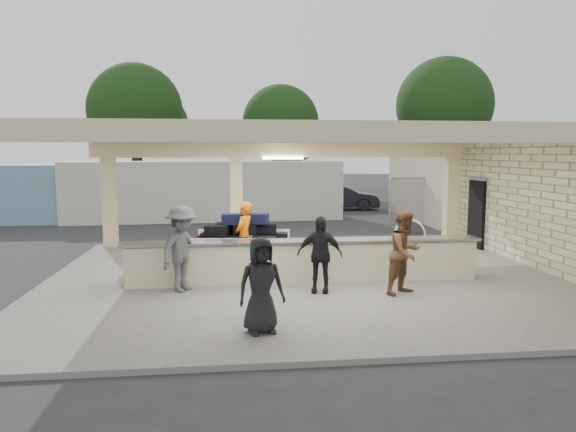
{
  "coord_description": "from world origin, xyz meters",
  "views": [
    {
      "loc": [
        -1.65,
        -11.94,
        3.06
      ],
      "look_at": [
        -0.22,
        1.0,
        1.45
      ],
      "focal_mm": 32.0,
      "sensor_mm": 36.0,
      "label": 1
    }
  ],
  "objects": [
    {
      "name": "ground",
      "position": [
        0.0,
        0.0,
        0.0
      ],
      "size": [
        120.0,
        120.0,
        0.0
      ],
      "primitive_type": "plane",
      "color": "#27272A",
      "rests_on": "ground"
    },
    {
      "name": "pavilion",
      "position": [
        0.21,
        0.66,
        1.35
      ],
      "size": [
        12.01,
        10.0,
        3.55
      ],
      "color": "#605D59",
      "rests_on": "ground"
    },
    {
      "name": "baggage_counter",
      "position": [
        0.0,
        -0.5,
        0.59
      ],
      "size": [
        8.2,
        0.58,
        0.98
      ],
      "color": "beige",
      "rests_on": "pavilion"
    },
    {
      "name": "luggage_cart",
      "position": [
        -1.45,
        0.89,
        0.87
      ],
      "size": [
        2.61,
        1.79,
        1.43
      ],
      "rotation": [
        0.0,
        0.0,
        -0.12
      ],
      "color": "silver",
      "rests_on": "pavilion"
    },
    {
      "name": "drum_fan",
      "position": [
        3.62,
        2.69,
        0.64
      ],
      "size": [
        0.95,
        0.57,
        1.0
      ],
      "rotation": [
        0.0,
        0.0,
        -0.31
      ],
      "color": "silver",
      "rests_on": "pavilion"
    },
    {
      "name": "baggage_handler",
      "position": [
        -1.35,
        0.65,
        0.98
      ],
      "size": [
        0.61,
        0.73,
        1.76
      ],
      "primitive_type": "imported",
      "rotation": [
        0.0,
        0.0,
        4.22
      ],
      "color": "orange",
      "rests_on": "pavilion"
    },
    {
      "name": "passenger_a",
      "position": [
        1.95,
        -1.71,
        0.98
      ],
      "size": [
        0.93,
        0.78,
        1.77
      ],
      "primitive_type": "imported",
      "rotation": [
        0.0,
        0.0,
        0.56
      ],
      "color": "brown",
      "rests_on": "pavilion"
    },
    {
      "name": "passenger_b",
      "position": [
        0.19,
        -1.4,
        0.92
      ],
      "size": [
        1.01,
        0.57,
        1.63
      ],
      "primitive_type": "imported",
      "rotation": [
        0.0,
        0.0,
        -0.25
      ],
      "color": "black",
      "rests_on": "pavilion"
    },
    {
      "name": "passenger_c",
      "position": [
        -2.71,
        -1.0,
        1.02
      ],
      "size": [
        1.04,
        1.21,
        1.84
      ],
      "primitive_type": "imported",
      "rotation": [
        0.0,
        0.0,
        0.94
      ],
      "color": "#4A4A4F",
      "rests_on": "pavilion"
    },
    {
      "name": "passenger_d",
      "position": [
        -1.19,
        -3.73,
        0.9
      ],
      "size": [
        0.83,
        0.49,
        1.59
      ],
      "primitive_type": "imported",
      "rotation": [
        0.0,
        0.0,
        0.23
      ],
      "color": "black",
      "rests_on": "pavilion"
    },
    {
      "name": "car_white_a",
      "position": [
        9.68,
        12.01,
        0.68
      ],
      "size": [
        5.03,
        2.94,
        1.35
      ],
      "primitive_type": "imported",
      "rotation": [
        0.0,
        0.0,
        1.42
      ],
      "color": "silver",
      "rests_on": "ground"
    },
    {
      "name": "car_white_b",
      "position": [
        12.12,
        14.46,
        0.8
      ],
      "size": [
        5.1,
        1.97,
        1.6
      ],
      "primitive_type": "imported",
      "rotation": [
        0.0,
        0.0,
        1.55
      ],
      "color": "silver",
      "rests_on": "ground"
    },
    {
      "name": "car_dark",
      "position": [
        4.21,
        15.06,
        0.66
      ],
      "size": [
        4.09,
        1.86,
        1.32
      ],
      "primitive_type": "imported",
      "rotation": [
        0.0,
        0.0,
        1.45
      ],
      "color": "black",
      "rests_on": "ground"
    },
    {
      "name": "container_white",
      "position": [
        -2.81,
        11.76,
        1.33
      ],
      "size": [
        12.41,
        3.12,
        2.66
      ],
      "primitive_type": "cube",
      "rotation": [
        0.0,
        0.0,
        0.05
      ],
      "color": "silver",
      "rests_on": "ground"
    },
    {
      "name": "fence",
      "position": [
        11.0,
        9.0,
        1.05
      ],
      "size": [
        12.06,
        0.06,
        2.03
      ],
      "color": "gray",
      "rests_on": "ground"
    },
    {
      "name": "tree_left",
      "position": [
        -7.68,
        24.16,
        5.59
      ],
      "size": [
        6.6,
        6.3,
        9.0
      ],
      "color": "#382619",
      "rests_on": "ground"
    },
    {
      "name": "tree_mid",
      "position": [
        2.32,
        26.16,
        4.96
      ],
      "size": [
        6.0,
        5.6,
        8.0
      ],
      "color": "#382619",
      "rests_on": "ground"
    },
    {
      "name": "tree_right",
      "position": [
        14.32,
        25.16,
        6.21
      ],
      "size": [
        7.2,
        7.0,
        10.0
      ],
      "color": "#382619",
      "rests_on": "ground"
    },
    {
      "name": "adjacent_building",
      "position": [
        9.5,
        10.0,
        1.6
      ],
      "size": [
        6.0,
        8.0,
        3.2
      ],
      "primitive_type": "cube",
      "color": "beige",
      "rests_on": "ground"
    }
  ]
}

